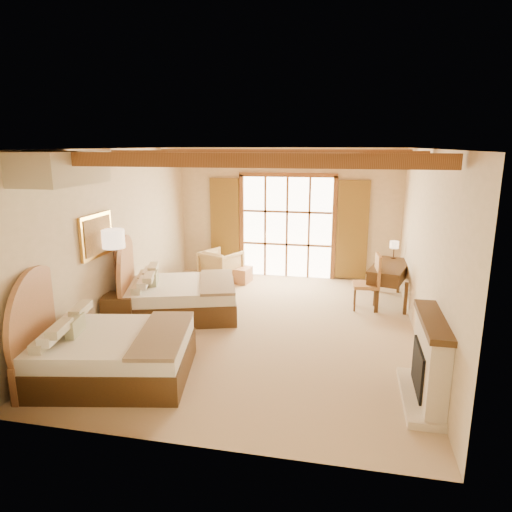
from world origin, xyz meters
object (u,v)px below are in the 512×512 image
(bed_near, at_px, (102,348))
(nightstand, at_px, (119,312))
(bed_far, at_px, (173,293))
(desk, at_px, (389,282))
(armchair, at_px, (221,266))

(bed_near, xyz_separation_m, nightstand, (-0.62, 1.65, -0.11))
(bed_far, distance_m, desk, 4.51)
(bed_far, distance_m, armchair, 2.36)
(bed_near, relative_size, nightstand, 3.81)
(bed_near, distance_m, desk, 5.96)
(bed_near, bearing_deg, bed_far, 77.61)
(bed_far, distance_m, nightstand, 1.13)
(armchair, relative_size, desk, 0.52)
(bed_near, bearing_deg, nightstand, 99.55)
(bed_far, height_order, armchair, bed_far)
(bed_far, bearing_deg, desk, 3.34)
(bed_near, height_order, desk, bed_near)
(bed_far, bearing_deg, nightstand, -144.80)
(bed_far, xyz_separation_m, desk, (4.21, 1.61, 0.01))
(bed_near, relative_size, desk, 1.49)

